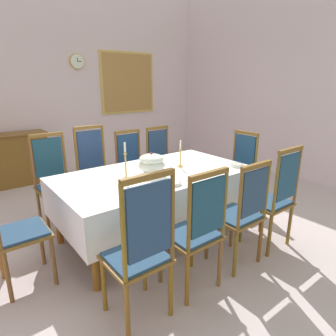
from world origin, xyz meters
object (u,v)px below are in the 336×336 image
bowl_near_right (173,183)px  chair_south_b (196,229)px  dining_table (155,179)px  chair_north_d (162,160)px  chair_north_a (54,179)px  chair_north_b (95,170)px  chair_south_c (241,212)px  bowl_near_left (237,165)px  chair_south_d (274,197)px  sideboard (4,161)px  candlestick_east (180,157)px  chair_head_east (238,167)px  mounted_clock (77,61)px  chair_south_a (141,249)px  framed_painting (128,83)px  spoon_secondary (163,186)px  spoon_primary (241,164)px  candlestick_west (126,164)px  soup_tureen (152,163)px  chair_head_west (11,223)px  chair_north_c (133,166)px

bowl_near_right → chair_south_b: bearing=-110.1°
dining_table → chair_north_d: (0.84, 0.99, -0.13)m
chair_north_a → chair_north_b: 0.55m
chair_south_c → bowl_near_left: chair_south_c is taller
chair_south_c → bowl_near_left: 0.87m
chair_south_d → sideboard: bearing=116.3°
chair_south_b → candlestick_east: size_ratio=3.47×
chair_head_east → mounted_clock: 3.69m
chair_south_a → framed_painting: 4.93m
candlestick_east → sideboard: (-1.47, 2.93, -0.44)m
chair_north_b → spoon_secondary: 1.42m
chair_south_b → candlestick_east: bearing=56.3°
candlestick_east → spoon_primary: size_ratio=1.82×
candlestick_west → sideboard: (-0.73, 2.93, -0.48)m
candlestick_west → sideboard: 3.05m
soup_tureen → spoon_secondary: bearing=-110.8°
chair_head_west → spoon_primary: size_ratio=6.98×
framed_painting → chair_north_d: bearing=-107.9°
chair_north_a → chair_head_west: bearing=56.5°
chair_north_a → chair_south_c: (1.13, -1.98, -0.03)m
candlestick_east → soup_tureen: bearing=180.0°
chair_south_b → chair_south_c: 0.59m
chair_south_c → chair_north_c: size_ratio=1.00×
chair_south_d → chair_north_d: 1.97m
bowl_near_right → chair_head_east: bearing=15.6°
chair_south_d → chair_north_c: bearing=105.3°
chair_south_a → spoon_secondary: bearing=42.6°
chair_head_east → mounted_clock: bearing=18.2°
chair_north_d → soup_tureen: chair_north_d is taller
mounted_clock → dining_table: bearing=-97.8°
chair_head_east → bowl_near_right: bearing=105.6°
chair_north_a → chair_south_d: bearing=130.2°
chair_north_b → framed_painting: framed_painting is taller
candlestick_west → candlestick_east: size_ratio=1.22×
chair_north_c → chair_head_east: (1.18, -0.99, -0.00)m
bowl_near_right → mounted_clock: bearing=81.7°
chair_north_d → spoon_primary: bearing=97.7°
mounted_clock → spoon_primary: bearing=-80.6°
chair_north_b → soup_tureen: chair_north_b is taller
spoon_primary → candlestick_east: bearing=161.2°
soup_tureen → spoon_primary: soup_tureen is taller
chair_head_east → chair_head_west: bearing=90.0°
chair_head_west → sideboard: chair_head_west is taller
chair_north_d → chair_head_east: bearing=123.1°
soup_tureen → bowl_near_right: size_ratio=1.89×
chair_south_b → chair_north_b: bearing=90.0°
chair_north_d → bowl_near_left: 1.42m
chair_south_b → chair_north_b: chair_north_b is taller
chair_south_b → chair_head_east: (1.77, 0.99, -0.01)m
bowl_near_left → dining_table: bearing=155.4°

